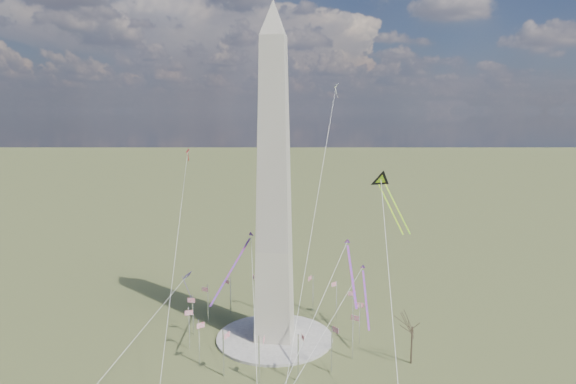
# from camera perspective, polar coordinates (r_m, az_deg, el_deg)

# --- Properties ---
(ground) EXTENTS (2000.00, 2000.00, 0.00)m
(ground) POSITION_cam_1_polar(r_m,az_deg,el_deg) (165.41, -1.49, -16.01)
(ground) COLOR #4E5329
(ground) RESTS_ON ground
(plaza) EXTENTS (36.00, 36.00, 0.80)m
(plaza) POSITION_cam_1_polar(r_m,az_deg,el_deg) (165.24, -1.49, -15.88)
(plaza) COLOR beige
(plaza) RESTS_ON ground
(washington_monument) EXTENTS (15.56, 15.56, 100.00)m
(washington_monument) POSITION_cam_1_polar(r_m,az_deg,el_deg) (151.54, -1.57, 0.67)
(washington_monument) COLOR beige
(washington_monument) RESTS_ON plaza
(flagpole_ring) EXTENTS (54.40, 54.40, 13.00)m
(flagpole_ring) POSITION_cam_1_polar(r_m,az_deg,el_deg) (162.47, -1.50, -13.68)
(flagpole_ring) COLOR white
(flagpole_ring) RESTS_ON ground
(tree_near) EXTENTS (9.24, 9.24, 16.16)m
(tree_near) POSITION_cam_1_polar(r_m,az_deg,el_deg) (150.48, 13.66, -14.09)
(tree_near) COLOR #46392A
(tree_near) RESTS_ON ground
(kite_delta_black) EXTENTS (12.01, 20.17, 16.58)m
(kite_delta_black) POSITION_cam_1_polar(r_m,az_deg,el_deg) (162.12, 10.45, 0.99)
(kite_delta_black) COLOR black
(kite_delta_black) RESTS_ON ground
(kite_diamond_purple) EXTENTS (2.86, 3.74, 10.91)m
(kite_diamond_purple) POSITION_cam_1_polar(r_m,az_deg,el_deg) (167.88, -11.12, -9.42)
(kite_diamond_purple) COLOR navy
(kite_diamond_purple) RESTS_ON ground
(kite_streamer_left) EXTENTS (3.91, 18.70, 12.87)m
(kite_streamer_left) POSITION_cam_1_polar(r_m,az_deg,el_deg) (136.01, 6.96, -8.07)
(kite_streamer_left) COLOR #EA254D
(kite_streamer_left) RESTS_ON ground
(kite_streamer_mid) EXTENTS (8.52, 22.75, 16.12)m
(kite_streamer_mid) POSITION_cam_1_polar(r_m,az_deg,el_deg) (152.43, -5.57, -7.27)
(kite_streamer_mid) COLOR #EA254D
(kite_streamer_mid) RESTS_ON ground
(kite_streamer_right) EXTENTS (3.05, 20.09, 13.79)m
(kite_streamer_right) POSITION_cam_1_polar(r_m,az_deg,el_deg) (163.04, 8.54, -10.59)
(kite_streamer_right) COLOR #EA254D
(kite_streamer_right) RESTS_ON ground
(kite_small_red) EXTENTS (1.71, 1.53, 4.63)m
(kite_small_red) POSITION_cam_1_polar(r_m,az_deg,el_deg) (193.66, -11.07, 4.39)
(kite_small_red) COLOR red
(kite_small_red) RESTS_ON ground
(kite_small_white) EXTENTS (1.71, 2.43, 5.05)m
(kite_small_white) POSITION_cam_1_polar(r_m,az_deg,el_deg) (189.71, 5.37, 11.53)
(kite_small_white) COLOR white
(kite_small_white) RESTS_ON ground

